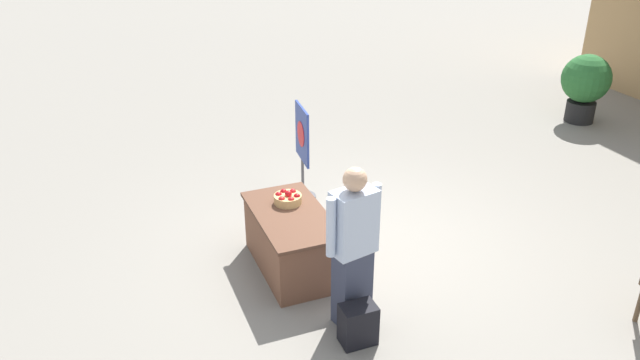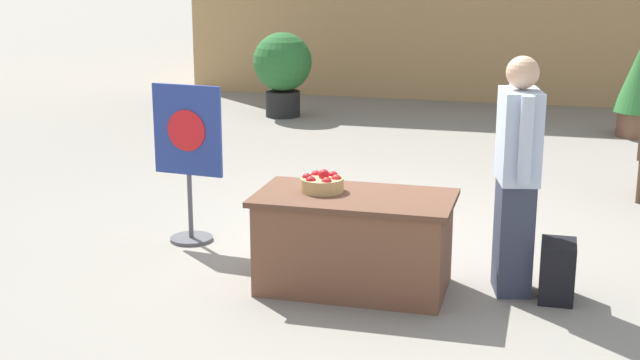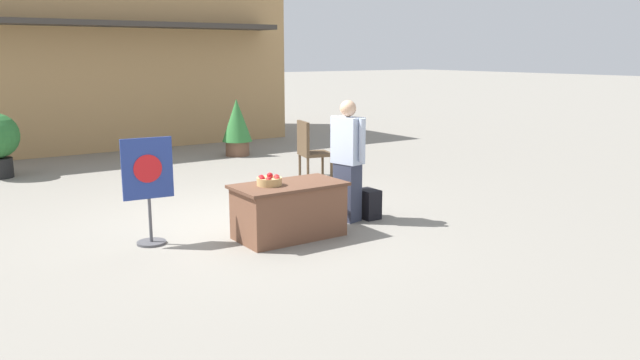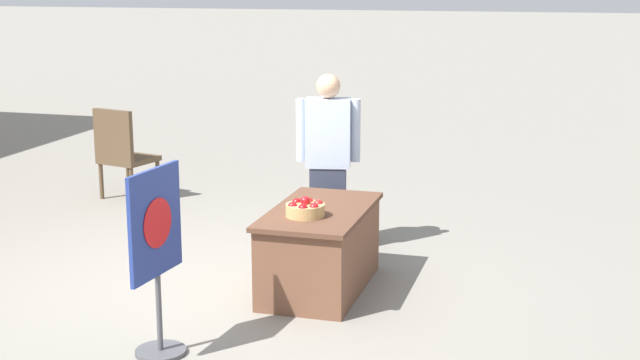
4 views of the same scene
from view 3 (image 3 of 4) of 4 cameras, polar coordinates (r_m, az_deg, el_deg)
ground_plane at (r=8.86m, az=-7.27°, el=-3.85°), size 120.00×120.00×0.00m
storefront_building at (r=17.80m, az=-21.10°, el=11.02°), size 9.81×5.34×4.81m
display_table at (r=8.02m, az=-2.86°, el=-2.78°), size 1.42×0.77×0.70m
apple_basket at (r=7.84m, az=-4.66°, el=-0.05°), size 0.32×0.32×0.16m
person_visitor at (r=8.71m, az=2.54°, el=1.85°), size 0.34×0.60×1.70m
backpack at (r=8.98m, az=4.42°, el=-2.19°), size 0.24×0.34×0.42m
poster_board at (r=7.91m, az=-15.42°, el=-0.52°), size 0.62×0.36×1.33m
patio_chair at (r=11.78m, az=-0.95°, el=3.00°), size 0.66×0.66×1.09m
potted_plant_near_left at (r=14.51m, az=-7.61°, el=4.99°), size 0.69×0.69×1.31m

